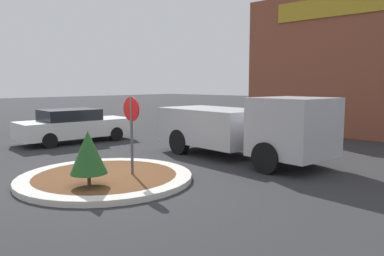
{
  "coord_description": "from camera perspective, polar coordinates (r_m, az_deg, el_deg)",
  "views": [
    {
      "loc": [
        8.07,
        -5.41,
        2.48
      ],
      "look_at": [
        0.65,
        2.57,
        1.19
      ],
      "focal_mm": 35.0,
      "sensor_mm": 36.0,
      "label": 1
    }
  ],
  "objects": [
    {
      "name": "ground_plane",
      "position": [
        10.02,
        -12.97,
        -7.75
      ],
      "size": [
        120.0,
        120.0,
        0.0
      ],
      "primitive_type": "plane",
      "color": "#2D2D30"
    },
    {
      "name": "traffic_island",
      "position": [
        10.01,
        -12.98,
        -7.35
      ],
      "size": [
        4.44,
        4.44,
        0.14
      ],
      "color": "beige",
      "rests_on": "ground_plane"
    },
    {
      "name": "stop_sign",
      "position": [
        9.71,
        -9.2,
        0.73
      ],
      "size": [
        0.62,
        0.07,
        2.16
      ],
      "color": "#4C4C51",
      "rests_on": "ground_plane"
    },
    {
      "name": "island_shrub",
      "position": [
        8.88,
        -15.53,
        -3.59
      ],
      "size": [
        0.85,
        0.85,
        1.28
      ],
      "color": "brown",
      "rests_on": "traffic_island"
    },
    {
      "name": "utility_truck",
      "position": [
        12.35,
        7.67,
        0.16
      ],
      "size": [
        6.35,
        2.77,
        2.09
      ],
      "rotation": [
        0.0,
        0.0,
        -0.11
      ],
      "color": "#B2B2B7",
      "rests_on": "ground_plane"
    },
    {
      "name": "storefront_building",
      "position": [
        21.01,
        26.94,
        8.51
      ],
      "size": [
        11.66,
        6.07,
        6.77
      ],
      "color": "brown",
      "rests_on": "ground_plane"
    },
    {
      "name": "parked_sedan_white",
      "position": [
        16.72,
        -17.51,
        0.37
      ],
      "size": [
        2.33,
        4.86,
        1.41
      ],
      "rotation": [
        0.0,
        0.0,
        1.47
      ],
      "color": "silver",
      "rests_on": "ground_plane"
    }
  ]
}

